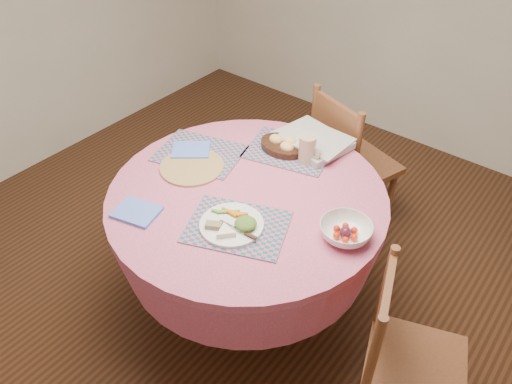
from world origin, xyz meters
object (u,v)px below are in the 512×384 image
dining_table (248,225)px  dinner_plate (232,225)px  chair_back (348,161)px  bread_bowl (283,145)px  chair_right (404,358)px  fruit_bowl (346,231)px  latte_mug (308,149)px  wicker_trivet (192,167)px

dining_table → dinner_plate: 0.32m
chair_back → bread_bowl: 0.58m
chair_right → chair_back: (-0.80, 0.95, 0.04)m
dining_table → dinner_plate: bearing=-65.6°
dining_table → chair_right: bearing=-7.2°
chair_right → bread_bowl: bearing=43.5°
dinner_plate → fruit_bowl: size_ratio=1.00×
latte_mug → chair_right: bearing=-30.6°
dining_table → bread_bowl: (-0.07, 0.36, 0.23)m
chair_back → wicker_trivet: size_ratio=3.05×
latte_mug → fruit_bowl: latte_mug is taller
dinner_plate → fruit_bowl: 0.45m
wicker_trivet → chair_right: bearing=-4.4°
dining_table → bread_bowl: size_ratio=5.39×
chair_right → dinner_plate: chair_right is taller
wicker_trivet → dinner_plate: size_ratio=1.15×
bread_bowl → latte_mug: size_ratio=1.69×
dining_table → chair_back: chair_back is taller
chair_right → dinner_plate: bearing=78.2°
chair_back → dinner_plate: 1.09m
chair_back → latte_mug: size_ratio=6.73×
dining_table → latte_mug: bearing=78.0°
dining_table → wicker_trivet: size_ratio=4.13×
dinner_plate → chair_back: bearing=92.2°
chair_right → wicker_trivet: chair_right is taller
wicker_trivet → dinner_plate: 0.46m
chair_right → bread_bowl: 1.10m
chair_right → bread_bowl: size_ratio=3.69×
latte_mug → fruit_bowl: 0.52m
fruit_bowl → chair_back: bearing=117.5°
latte_mug → chair_back: bearing=92.2°
dining_table → latte_mug: latte_mug is taller
bread_bowl → chair_right: bearing=-26.9°
wicker_trivet → dinner_plate: (0.42, -0.20, 0.02)m
chair_right → dining_table: bearing=63.2°
chair_back → latte_mug: bearing=110.6°
bread_bowl → latte_mug: bearing=-3.5°
bread_bowl → chair_back: bearing=74.7°
dining_table → chair_right: chair_right is taller
dining_table → bread_bowl: 0.44m
wicker_trivet → latte_mug: bearing=43.4°
chair_right → wicker_trivet: 1.22m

